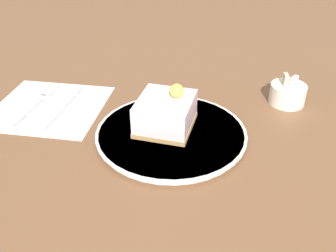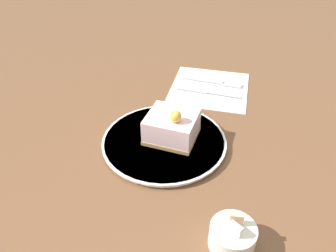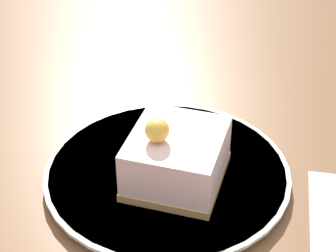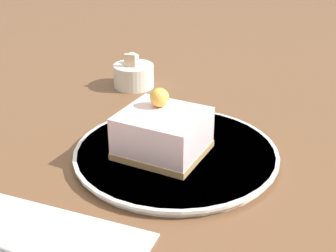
{
  "view_description": "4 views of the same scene",
  "coord_description": "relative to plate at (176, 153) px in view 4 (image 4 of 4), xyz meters",
  "views": [
    {
      "loc": [
        0.15,
        -0.49,
        0.37
      ],
      "look_at": [
        -0.03,
        -0.0,
        0.03
      ],
      "focal_mm": 40.0,
      "sensor_mm": 36.0,
      "label": 1
    },
    {
      "loc": [
        0.45,
        0.24,
        0.45
      ],
      "look_at": [
        -0.04,
        0.02,
        0.05
      ],
      "focal_mm": 35.0,
      "sensor_mm": 36.0,
      "label": 2
    },
    {
      "loc": [
        -0.21,
        0.45,
        0.39
      ],
      "look_at": [
        -0.03,
        0.0,
        0.06
      ],
      "focal_mm": 60.0,
      "sensor_mm": 36.0,
      "label": 3
    },
    {
      "loc": [
        -0.49,
        -0.26,
        0.31
      ],
      "look_at": [
        -0.04,
        0.03,
        0.04
      ],
      "focal_mm": 50.0,
      "sensor_mm": 36.0,
      "label": 4
    }
  ],
  "objects": [
    {
      "name": "ground_plane",
      "position": [
        0.04,
        -0.02,
        -0.01
      ],
      "size": [
        4.0,
        4.0,
        0.0
      ],
      "primitive_type": "plane",
      "color": "brown"
    },
    {
      "name": "sugar_bowl",
      "position": [
        0.18,
        0.2,
        0.01
      ],
      "size": [
        0.07,
        0.07,
        0.06
      ],
      "color": "silver",
      "rests_on": "ground_plane"
    },
    {
      "name": "cake_slice",
      "position": [
        -0.01,
        0.01,
        0.03
      ],
      "size": [
        0.1,
        0.11,
        0.08
      ],
      "rotation": [
        0.0,
        0.0,
        0.09
      ],
      "color": "#AD8451",
      "rests_on": "plate"
    },
    {
      "name": "plate",
      "position": [
        0.0,
        0.0,
        0.0
      ],
      "size": [
        0.26,
        0.26,
        0.01
      ],
      "color": "silver",
      "rests_on": "ground_plane"
    }
  ]
}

